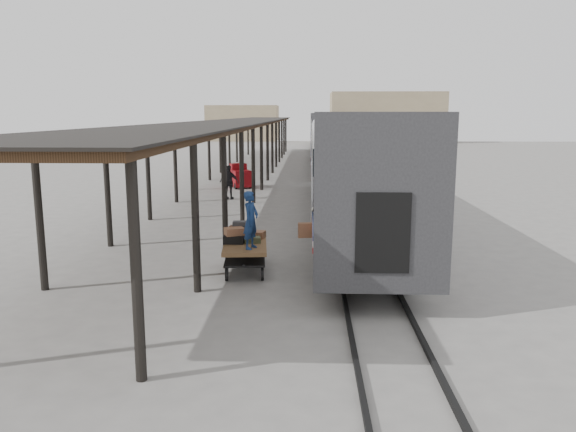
% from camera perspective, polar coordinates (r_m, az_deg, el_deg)
% --- Properties ---
extents(ground, '(160.00, 160.00, 0.00)m').
position_cam_1_polar(ground, '(16.83, -3.30, -5.61)').
color(ground, slate).
rests_on(ground, ground).
extents(train, '(3.45, 76.01, 4.01)m').
position_cam_1_polar(train, '(49.96, 4.10, 8.13)').
color(train, silver).
rests_on(train, ground).
extents(canopy, '(4.90, 64.30, 4.15)m').
position_cam_1_polar(canopy, '(40.41, -4.94, 9.45)').
color(canopy, '#422B19').
rests_on(canopy, ground).
extents(rails, '(1.54, 150.00, 0.12)m').
position_cam_1_polar(rails, '(50.33, 4.06, 5.14)').
color(rails, black).
rests_on(rails, ground).
extents(building_far, '(18.00, 10.00, 8.00)m').
position_cam_1_polar(building_far, '(94.92, 9.88, 9.85)').
color(building_far, tan).
rests_on(building_far, ground).
extents(building_left, '(12.00, 8.00, 6.00)m').
position_cam_1_polar(building_left, '(98.79, -4.58, 9.40)').
color(building_left, tan).
rests_on(building_left, ground).
extents(baggage_cart, '(1.46, 2.50, 0.86)m').
position_cam_1_polar(baggage_cart, '(16.67, -4.37, -3.47)').
color(baggage_cart, brown).
rests_on(baggage_cart, ground).
extents(suitcase_stack, '(1.23, 1.26, 0.57)m').
position_cam_1_polar(suitcase_stack, '(16.90, -4.83, -1.87)').
color(suitcase_stack, '#3A3B3D').
rests_on(suitcase_stack, baggage_cart).
extents(luggage_tug, '(1.58, 1.95, 1.50)m').
position_cam_1_polar(luggage_tug, '(35.63, -4.90, 3.99)').
color(luggage_tug, maroon).
rests_on(luggage_tug, ground).
extents(porter, '(0.58, 0.70, 1.64)m').
position_cam_1_polar(porter, '(15.79, -3.79, -0.42)').
color(porter, navy).
rests_on(porter, baggage_cart).
extents(pedestrian, '(1.16, 0.67, 1.86)m').
position_cam_1_polar(pedestrian, '(30.78, -6.00, 3.42)').
color(pedestrian, black).
rests_on(pedestrian, ground).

